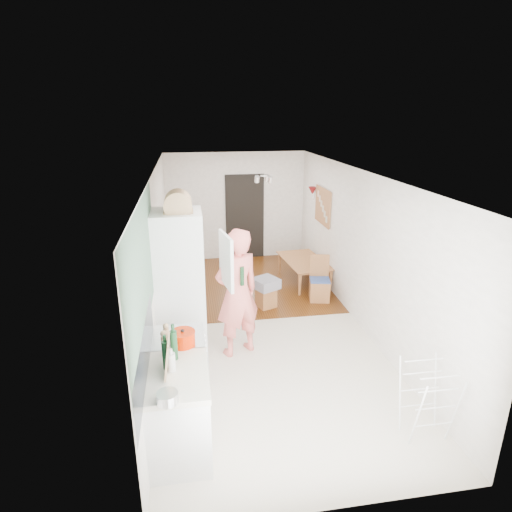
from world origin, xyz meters
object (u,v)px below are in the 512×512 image
object	(u,v)px
person	(237,282)
stool	(266,297)
dining_chair	(320,279)
drying_rack	(427,401)
dining_table	(305,273)

from	to	relation	value
person	stool	xyz separation A→B (m)	(0.68, 1.42, -0.92)
dining_chair	drying_rack	distance (m)	3.57
dining_chair	drying_rack	xyz separation A→B (m)	(0.07, -3.57, 0.01)
dining_table	dining_chair	world-z (taller)	dining_chair
person	drying_rack	xyz separation A→B (m)	(1.79, -2.02, -0.68)
dining_chair	stool	size ratio (longest dim) A/B	2.19
person	dining_table	world-z (taller)	person
drying_rack	stool	bearing A→B (deg)	108.63
stool	dining_chair	bearing A→B (deg)	7.16
dining_chair	person	bearing A→B (deg)	-126.06
dining_chair	drying_rack	bearing A→B (deg)	-77.09
person	stool	world-z (taller)	person
stool	drying_rack	world-z (taller)	drying_rack
person	dining_chair	distance (m)	2.41
person	dining_table	xyz separation A→B (m)	(1.69, 2.46, -0.90)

